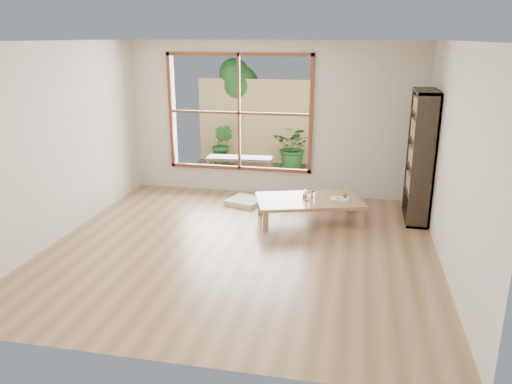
# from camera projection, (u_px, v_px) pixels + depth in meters

# --- Properties ---
(ground) EXTENTS (5.00, 5.00, 0.00)m
(ground) POSITION_uv_depth(u_px,v_px,m) (242.00, 247.00, 6.56)
(ground) COLOR #AD7856
(ground) RESTS_ON ground
(low_table) EXTENTS (1.73, 1.28, 0.34)m
(low_table) POSITION_uv_depth(u_px,v_px,m) (309.00, 201.00, 7.43)
(low_table) COLOR #956648
(low_table) RESTS_ON ground
(floor_cushion) EXTENTS (0.64, 0.64, 0.07)m
(floor_cushion) POSITION_uv_depth(u_px,v_px,m) (245.00, 201.00, 8.28)
(floor_cushion) COLOR beige
(floor_cushion) RESTS_ON ground
(bookshelf) EXTENTS (0.31, 0.87, 1.93)m
(bookshelf) POSITION_uv_depth(u_px,v_px,m) (420.00, 157.00, 7.29)
(bookshelf) COLOR #2F241A
(bookshelf) RESTS_ON ground
(glass_tall) EXTENTS (0.07, 0.07, 0.13)m
(glass_tall) POSITION_uv_depth(u_px,v_px,m) (308.00, 196.00, 7.33)
(glass_tall) COLOR silver
(glass_tall) RESTS_ON low_table
(glass_mid) EXTENTS (0.06, 0.06, 0.09)m
(glass_mid) POSITION_uv_depth(u_px,v_px,m) (313.00, 194.00, 7.48)
(glass_mid) COLOR silver
(glass_mid) RESTS_ON low_table
(glass_short) EXTENTS (0.07, 0.07, 0.09)m
(glass_short) POSITION_uv_depth(u_px,v_px,m) (307.00, 193.00, 7.55)
(glass_short) COLOR silver
(glass_short) RESTS_ON low_table
(glass_small) EXTENTS (0.07, 0.07, 0.08)m
(glass_small) POSITION_uv_depth(u_px,v_px,m) (305.00, 195.00, 7.45)
(glass_small) COLOR silver
(glass_small) RESTS_ON low_table
(food_tray) EXTENTS (0.29, 0.22, 0.08)m
(food_tray) POSITION_uv_depth(u_px,v_px,m) (341.00, 198.00, 7.40)
(food_tray) COLOR white
(food_tray) RESTS_ON low_table
(deck) EXTENTS (2.80, 2.00, 0.05)m
(deck) POSITION_uv_depth(u_px,v_px,m) (253.00, 175.00, 10.00)
(deck) COLOR #393329
(deck) RESTS_ON ground
(garden_bench) EXTENTS (1.27, 0.45, 0.40)m
(garden_bench) POSITION_uv_depth(u_px,v_px,m) (240.00, 160.00, 9.66)
(garden_bench) COLOR #2F241A
(garden_bench) RESTS_ON deck
(bamboo_fence) EXTENTS (2.80, 0.06, 1.80)m
(bamboo_fence) POSITION_uv_depth(u_px,v_px,m) (263.00, 122.00, 10.67)
(bamboo_fence) COLOR #DEBE71
(bamboo_fence) RESTS_ON ground
(shrub_right) EXTENTS (0.97, 0.90, 0.89)m
(shrub_right) POSITION_uv_depth(u_px,v_px,m) (294.00, 147.00, 10.29)
(shrub_right) COLOR #2A6224
(shrub_right) RESTS_ON deck
(shrub_left) EXTENTS (0.53, 0.46, 0.85)m
(shrub_left) POSITION_uv_depth(u_px,v_px,m) (222.00, 144.00, 10.66)
(shrub_left) COLOR #2A6224
(shrub_left) RESTS_ON deck
(garden_tree) EXTENTS (1.04, 0.85, 2.22)m
(garden_tree) POSITION_uv_depth(u_px,v_px,m) (235.00, 86.00, 10.87)
(garden_tree) COLOR #4C3D2D
(garden_tree) RESTS_ON ground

